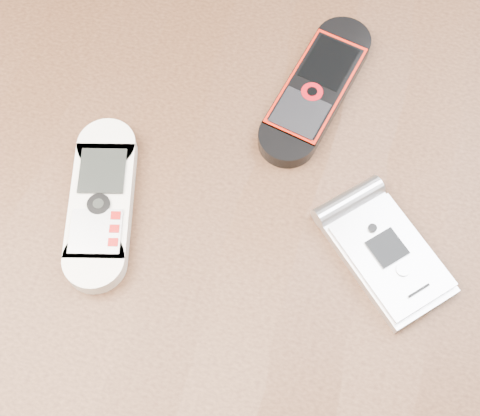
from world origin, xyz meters
name	(u,v)px	position (x,y,z in m)	size (l,w,h in m)	color
ground	(237,380)	(0.00, 0.00, 0.00)	(4.00, 4.00, 0.00)	#472B19
table	(235,258)	(0.00, 0.00, 0.64)	(1.20, 0.80, 0.75)	black
nokia_white	(101,202)	(-0.10, -0.02, 0.76)	(0.05, 0.15, 0.02)	white
nokia_black_red	(316,89)	(0.04, 0.12, 0.76)	(0.05, 0.16, 0.02)	black
motorola_razr	(388,255)	(0.12, -0.01, 0.76)	(0.06, 0.11, 0.02)	silver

